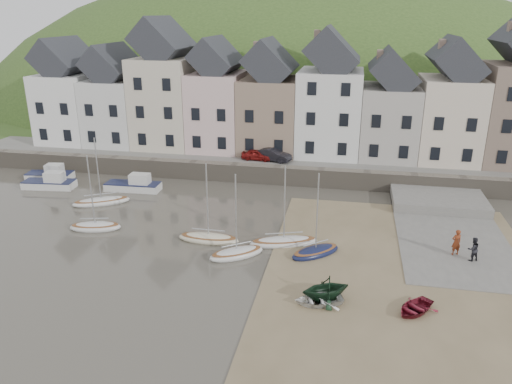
% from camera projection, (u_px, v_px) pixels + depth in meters
% --- Properties ---
extents(ground, '(160.00, 160.00, 0.00)m').
position_uv_depth(ground, '(239.00, 262.00, 34.02)').
color(ground, '#484339').
rests_on(ground, ground).
extents(quay_land, '(90.00, 30.00, 1.50)m').
position_uv_depth(quay_land, '(295.00, 140.00, 63.27)').
color(quay_land, '#365020').
rests_on(quay_land, ground).
extents(quay_street, '(70.00, 7.00, 0.10)m').
position_uv_depth(quay_street, '(282.00, 159.00, 52.39)').
color(quay_street, slate).
rests_on(quay_street, quay_land).
extents(seawall, '(70.00, 1.20, 1.80)m').
position_uv_depth(seawall, '(277.00, 175.00, 49.39)').
color(seawall, slate).
rests_on(seawall, ground).
extents(beach, '(18.00, 26.00, 0.06)m').
position_uv_depth(beach, '(404.00, 277.00, 32.02)').
color(beach, '#746346').
rests_on(beach, ground).
extents(slipway, '(8.00, 18.00, 0.12)m').
position_uv_depth(slipway, '(449.00, 231.00, 38.66)').
color(slipway, slate).
rests_on(slipway, ground).
extents(hillside, '(134.40, 84.00, 84.00)m').
position_uv_depth(hillside, '(284.00, 198.00, 96.40)').
color(hillside, '#365020').
rests_on(hillside, ground).
extents(townhouse_terrace, '(61.05, 8.00, 13.93)m').
position_uv_depth(townhouse_terrace, '(304.00, 100.00, 53.33)').
color(townhouse_terrace, white).
rests_on(townhouse_terrace, quay_land).
extents(sailboat_0, '(5.11, 3.78, 6.32)m').
position_uv_depth(sailboat_0, '(101.00, 201.00, 44.25)').
color(sailboat_0, silver).
rests_on(sailboat_0, ground).
extents(sailboat_1, '(4.25, 2.36, 6.32)m').
position_uv_depth(sailboat_1, '(95.00, 226.00, 39.04)').
color(sailboat_1, silver).
rests_on(sailboat_1, ground).
extents(sailboat_2, '(4.67, 1.51, 6.32)m').
position_uv_depth(sailboat_2, '(209.00, 238.00, 37.02)').
color(sailboat_2, beige).
rests_on(sailboat_2, ground).
extents(sailboat_3, '(4.14, 3.56, 6.32)m').
position_uv_depth(sailboat_3, '(237.00, 253.00, 34.72)').
color(sailboat_3, silver).
rests_on(sailboat_3, ground).
extents(sailboat_4, '(5.32, 3.07, 6.32)m').
position_uv_depth(sailboat_4, '(284.00, 241.00, 36.48)').
color(sailboat_4, silver).
rests_on(sailboat_4, ground).
extents(sailboat_5, '(3.92, 3.71, 6.32)m').
position_uv_depth(sailboat_5, '(315.00, 252.00, 34.93)').
color(sailboat_5, '#13193D').
rests_on(sailboat_5, ground).
extents(motorboat_0, '(4.82, 2.38, 1.70)m').
position_uv_depth(motorboat_0, '(51.00, 174.00, 50.60)').
color(motorboat_0, silver).
rests_on(motorboat_0, ground).
extents(motorboat_1, '(5.14, 2.26, 1.70)m').
position_uv_depth(motorboat_1, '(51.00, 182.00, 48.15)').
color(motorboat_1, silver).
rests_on(motorboat_1, ground).
extents(motorboat_2, '(5.37, 1.94, 1.70)m').
position_uv_depth(motorboat_2, '(135.00, 185.00, 47.54)').
color(motorboat_2, silver).
rests_on(motorboat_2, ground).
extents(rowboat_white, '(3.37, 2.84, 0.59)m').
position_uv_depth(rowboat_white, '(319.00, 299.00, 28.93)').
color(rowboat_white, white).
rests_on(rowboat_white, beach).
extents(rowboat_green, '(3.76, 3.59, 1.54)m').
position_uv_depth(rowboat_green, '(326.00, 288.00, 29.21)').
color(rowboat_green, '#16331E').
rests_on(rowboat_green, beach).
extents(rowboat_red, '(3.24, 3.36, 0.57)m').
position_uv_depth(rowboat_red, '(415.00, 308.00, 28.14)').
color(rowboat_red, maroon).
rests_on(rowboat_red, beach).
extents(person_red, '(0.81, 0.67, 1.90)m').
position_uv_depth(person_red, '(456.00, 242.00, 34.52)').
color(person_red, maroon).
rests_on(person_red, slipway).
extents(person_dark, '(1.02, 0.92, 1.72)m').
position_uv_depth(person_dark, '(473.00, 249.00, 33.72)').
color(person_dark, '#222227').
rests_on(person_dark, slipway).
extents(car_left, '(3.35, 1.58, 1.11)m').
position_uv_depth(car_left, '(257.00, 155.00, 51.73)').
color(car_left, maroon).
rests_on(car_left, quay_street).
extents(car_right, '(4.19, 2.49, 1.30)m').
position_uv_depth(car_right, '(273.00, 155.00, 51.39)').
color(car_right, black).
rests_on(car_right, quay_street).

